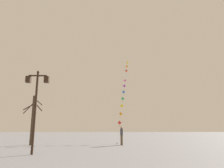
{
  "coord_description": "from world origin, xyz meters",
  "views": [
    {
      "loc": [
        0.85,
        -2.77,
        1.44
      ],
      "look_at": [
        1.39,
        13.91,
        5.08
      ],
      "focal_mm": 33.18,
      "sensor_mm": 36.0,
      "label": 1
    }
  ],
  "objects_px": {
    "bare_tree": "(33,118)",
    "kite_train": "(124,89)",
    "twin_lantern_lamp_post": "(36,95)",
    "kite_flyer": "(122,135)"
  },
  "relations": [
    {
      "from": "bare_tree",
      "to": "kite_train",
      "type": "bearing_deg",
      "value": 38.92
    },
    {
      "from": "twin_lantern_lamp_post",
      "to": "kite_flyer",
      "type": "relative_size",
      "value": 2.91
    },
    {
      "from": "bare_tree",
      "to": "twin_lantern_lamp_post",
      "type": "bearing_deg",
      "value": -70.34
    },
    {
      "from": "kite_train",
      "to": "twin_lantern_lamp_post",
      "type": "bearing_deg",
      "value": -114.63
    },
    {
      "from": "twin_lantern_lamp_post",
      "to": "kite_train",
      "type": "relative_size",
      "value": 0.4
    },
    {
      "from": "twin_lantern_lamp_post",
      "to": "kite_flyer",
      "type": "xyz_separation_m",
      "value": [
        5.71,
        6.89,
        -2.54
      ]
    },
    {
      "from": "twin_lantern_lamp_post",
      "to": "kite_flyer",
      "type": "bearing_deg",
      "value": 50.35
    },
    {
      "from": "kite_train",
      "to": "bare_tree",
      "type": "relative_size",
      "value": 2.77
    },
    {
      "from": "twin_lantern_lamp_post",
      "to": "kite_train",
      "type": "xyz_separation_m",
      "value": [
        6.67,
        14.54,
        3.2
      ]
    },
    {
      "from": "kite_train",
      "to": "kite_flyer",
      "type": "bearing_deg",
      "value": -97.15
    }
  ]
}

